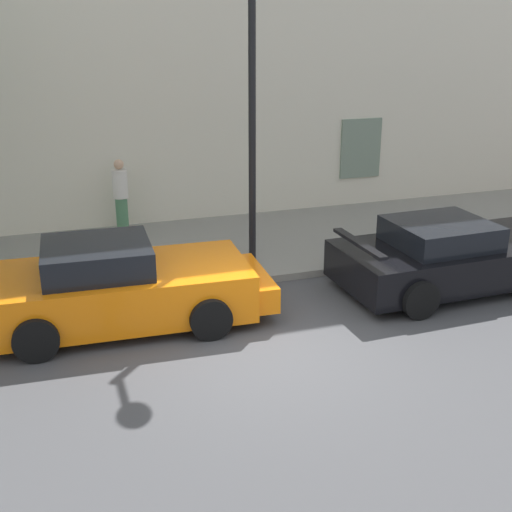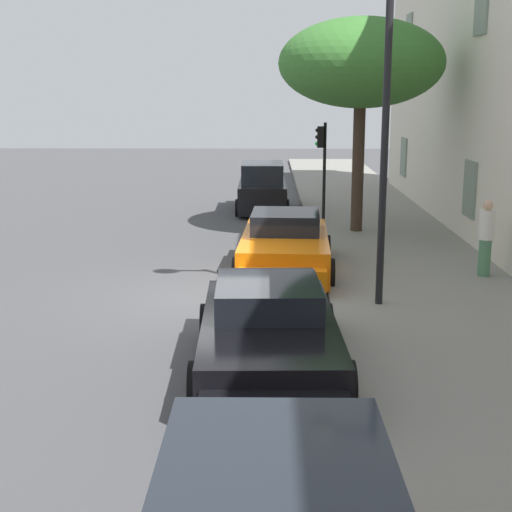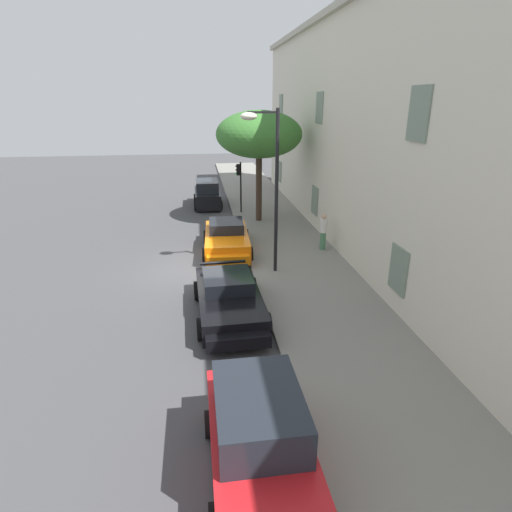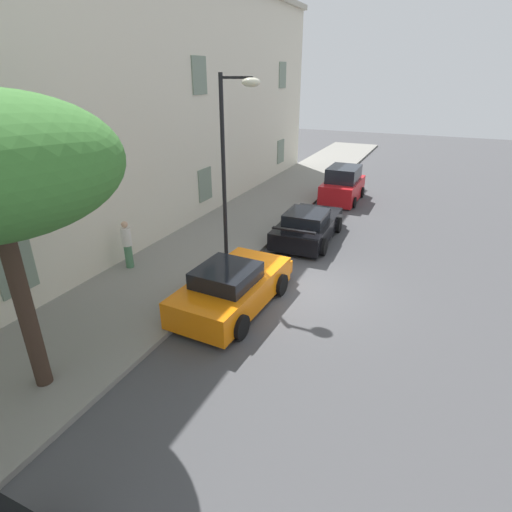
% 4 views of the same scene
% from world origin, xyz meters
% --- Properties ---
extents(ground_plane, '(80.00, 80.00, 0.00)m').
position_xyz_m(ground_plane, '(0.00, 0.00, 0.00)').
color(ground_plane, '#444447').
extents(sidewalk, '(60.00, 4.16, 0.14)m').
position_xyz_m(sidewalk, '(0.00, 4.52, 0.07)').
color(sidewalk, gray).
rests_on(sidewalk, ground).
extents(sportscar_red_lead, '(4.65, 2.32, 1.41)m').
position_xyz_m(sportscar_red_lead, '(-1.76, 1.60, 0.62)').
color(sportscar_red_lead, orange).
rests_on(sportscar_red_lead, ground).
extents(sportscar_yellow_flank, '(4.75, 2.31, 1.30)m').
position_xyz_m(sportscar_yellow_flank, '(4.30, 1.24, 0.58)').
color(sportscar_yellow_flank, black).
rests_on(sportscar_yellow_flank, ground).
extents(hatchback_parked, '(3.85, 1.83, 1.70)m').
position_xyz_m(hatchback_parked, '(-11.07, 1.01, 0.77)').
color(hatchback_parked, black).
rests_on(hatchback_parked, ground).
extents(tree_near_kerb, '(4.65, 4.65, 6.03)m').
position_xyz_m(tree_near_kerb, '(-6.67, 3.81, 4.89)').
color(tree_near_kerb, '#38281E').
rests_on(tree_near_kerb, sidewalk).
extents(traffic_light, '(0.22, 0.36, 3.05)m').
position_xyz_m(traffic_light, '(-8.63, 2.90, 2.23)').
color(traffic_light, black).
rests_on(traffic_light, sidewalk).
extents(street_lamp, '(0.44, 1.42, 6.25)m').
position_xyz_m(street_lamp, '(0.94, 2.96, 4.40)').
color(street_lamp, black).
rests_on(street_lamp, sidewalk).
extents(pedestrian_admiring, '(0.41, 0.41, 1.69)m').
position_xyz_m(pedestrian_admiring, '(-1.28, 6.00, 1.01)').
color(pedestrian_admiring, '#4C7F59').
rests_on(pedestrian_admiring, sidewalk).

